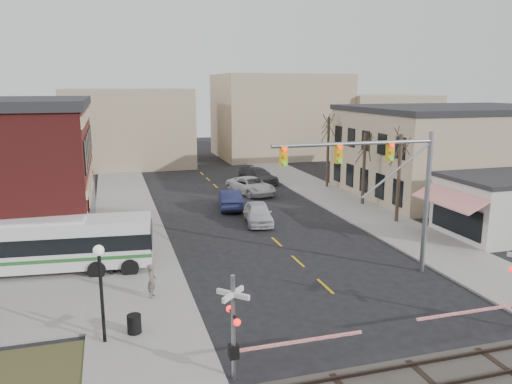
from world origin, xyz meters
TOP-DOWN VIEW (x-y plane):
  - ground at (0.00, 0.00)m, footprint 160.00×160.00m
  - sidewalk_west at (-9.50, 20.00)m, footprint 5.00×60.00m
  - sidewalk_east at (9.50, 20.00)m, footprint 5.00×60.00m
  - tan_building at (22.00, 20.00)m, footprint 20.30×15.30m
  - awning_shop at (15.97, 7.00)m, footprint 9.74×6.20m
  - tree_east_a at (10.50, 12.00)m, footprint 0.28×0.28m
  - tree_east_b at (10.80, 18.00)m, footprint 0.28×0.28m
  - tree_east_c at (11.00, 26.00)m, footprint 0.28×0.28m
  - transit_bus at (-14.45, 8.22)m, footprint 12.15×3.84m
  - traffic_signal_mast at (3.64, 2.50)m, footprint 9.29×0.30m
  - rr_crossing_west at (-6.29, -4.90)m, footprint 5.60×1.36m
  - rr_crossing_east at (5.73, -4.61)m, footprint 5.60×1.36m
  - street_lamp at (-11.21, -0.96)m, footprint 0.44×0.44m
  - trash_bin at (-9.99, -0.55)m, footprint 0.60×0.60m
  - car_a at (0.15, 14.83)m, footprint 2.75×5.09m
  - car_b at (-0.81, 20.03)m, footprint 2.59×5.35m
  - car_c at (2.55, 25.23)m, footprint 4.28×6.45m
  - car_d at (4.86, 30.43)m, footprint 3.85×6.03m
  - pedestrian_near at (-8.93, 2.98)m, footprint 0.59×0.72m
  - pedestrian_far at (-10.62, 6.89)m, footprint 0.89×0.92m

SIDE VIEW (x-z plane):
  - ground at x=0.00m, z-range 0.00..0.00m
  - sidewalk_west at x=-9.50m, z-range 0.00..0.12m
  - sidewalk_east at x=9.50m, z-range 0.00..0.12m
  - trash_bin at x=-9.99m, z-range 0.12..0.93m
  - car_d at x=4.86m, z-range 0.00..1.63m
  - car_c at x=2.55m, z-range 0.00..1.64m
  - car_a at x=0.15m, z-range 0.00..1.65m
  - car_b at x=-0.81m, z-range 0.00..1.69m
  - pedestrian_far at x=-10.62m, z-range 0.12..1.62m
  - pedestrian_near at x=-8.93m, z-range 0.12..1.83m
  - transit_bus at x=-14.45m, z-range 0.21..3.28m
  - rr_crossing_west at x=-6.29m, z-range -0.03..3.97m
  - rr_crossing_east at x=5.73m, z-range -0.03..3.97m
  - awning_shop at x=15.97m, z-range 0.01..4.31m
  - street_lamp at x=-11.21m, z-range 1.03..5.19m
  - tree_east_b at x=10.80m, z-range 0.12..6.42m
  - tree_east_a at x=10.50m, z-range 0.12..6.87m
  - tree_east_c at x=11.00m, z-range 0.12..7.32m
  - tan_building at x=22.00m, z-range 0.01..8.51m
  - traffic_signal_mast at x=3.64m, z-range 1.70..9.70m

